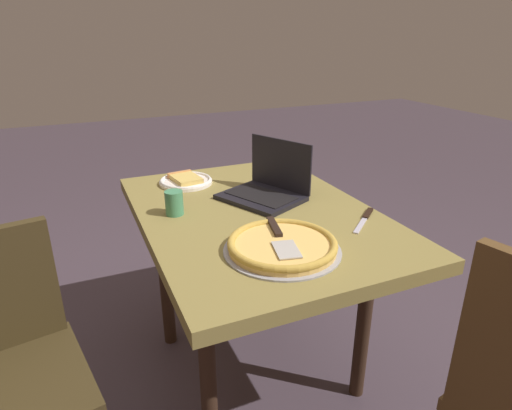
{
  "coord_description": "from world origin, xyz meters",
  "views": [
    {
      "loc": [
        1.4,
        -0.62,
        1.39
      ],
      "look_at": [
        0.06,
        -0.03,
        0.79
      ],
      "focal_mm": 30.62,
      "sensor_mm": 36.0,
      "label": 1
    }
  ],
  "objects_px": {
    "table_knife": "(365,218)",
    "drink_cup": "(174,203)",
    "chair_near": "(1,365)",
    "laptop": "(267,187)",
    "dining_table": "(256,230)",
    "pizza_plate": "(186,180)",
    "pizza_tray": "(282,245)"
  },
  "relations": [
    {
      "from": "table_knife",
      "to": "drink_cup",
      "type": "height_order",
      "value": "drink_cup"
    },
    {
      "from": "chair_near",
      "to": "laptop",
      "type": "bearing_deg",
      "value": 109.62
    },
    {
      "from": "dining_table",
      "to": "table_knife",
      "type": "distance_m",
      "value": 0.41
    },
    {
      "from": "pizza_plate",
      "to": "table_knife",
      "type": "relative_size",
      "value": 1.24
    },
    {
      "from": "pizza_tray",
      "to": "pizza_plate",
      "type": "bearing_deg",
      "value": -171.86
    },
    {
      "from": "dining_table",
      "to": "pizza_plate",
      "type": "relative_size",
      "value": 5.11
    },
    {
      "from": "dining_table",
      "to": "pizza_plate",
      "type": "bearing_deg",
      "value": -158.91
    },
    {
      "from": "drink_cup",
      "to": "chair_near",
      "type": "relative_size",
      "value": 0.11
    },
    {
      "from": "drink_cup",
      "to": "chair_near",
      "type": "bearing_deg",
      "value": -61.04
    },
    {
      "from": "pizza_plate",
      "to": "drink_cup",
      "type": "relative_size",
      "value": 2.56
    },
    {
      "from": "laptop",
      "to": "pizza_tray",
      "type": "xyz_separation_m",
      "value": [
        0.44,
        -0.15,
        -0.03
      ]
    },
    {
      "from": "pizza_plate",
      "to": "chair_near",
      "type": "bearing_deg",
      "value": -47.87
    },
    {
      "from": "pizza_plate",
      "to": "drink_cup",
      "type": "bearing_deg",
      "value": -21.74
    },
    {
      "from": "laptop",
      "to": "pizza_tray",
      "type": "bearing_deg",
      "value": -19.18
    },
    {
      "from": "drink_cup",
      "to": "pizza_plate",
      "type": "bearing_deg",
      "value": 158.26
    },
    {
      "from": "laptop",
      "to": "pizza_plate",
      "type": "height_order",
      "value": "laptop"
    },
    {
      "from": "laptop",
      "to": "pizza_plate",
      "type": "xyz_separation_m",
      "value": [
        -0.3,
        -0.26,
        -0.03
      ]
    },
    {
      "from": "dining_table",
      "to": "laptop",
      "type": "xyz_separation_m",
      "value": [
        -0.12,
        0.1,
        0.12
      ]
    },
    {
      "from": "laptop",
      "to": "drink_cup",
      "type": "distance_m",
      "value": 0.39
    },
    {
      "from": "laptop",
      "to": "drink_cup",
      "type": "xyz_separation_m",
      "value": [
        0.02,
        -0.39,
        0.0
      ]
    },
    {
      "from": "dining_table",
      "to": "pizza_tray",
      "type": "bearing_deg",
      "value": -9.56
    },
    {
      "from": "pizza_plate",
      "to": "chair_near",
      "type": "distance_m",
      "value": 1.0
    },
    {
      "from": "pizza_tray",
      "to": "chair_near",
      "type": "bearing_deg",
      "value": -96.38
    },
    {
      "from": "dining_table",
      "to": "pizza_tray",
      "type": "relative_size",
      "value": 3.25
    },
    {
      "from": "table_knife",
      "to": "drink_cup",
      "type": "relative_size",
      "value": 2.07
    },
    {
      "from": "dining_table",
      "to": "chair_near",
      "type": "height_order",
      "value": "chair_near"
    },
    {
      "from": "pizza_plate",
      "to": "table_knife",
      "type": "xyz_separation_m",
      "value": [
        0.65,
        0.5,
        -0.01
      ]
    },
    {
      "from": "laptop",
      "to": "pizza_tray",
      "type": "height_order",
      "value": "laptop"
    },
    {
      "from": "pizza_plate",
      "to": "table_knife",
      "type": "distance_m",
      "value": 0.82
    },
    {
      "from": "dining_table",
      "to": "table_knife",
      "type": "relative_size",
      "value": 6.32
    },
    {
      "from": "pizza_plate",
      "to": "drink_cup",
      "type": "distance_m",
      "value": 0.35
    },
    {
      "from": "laptop",
      "to": "table_knife",
      "type": "distance_m",
      "value": 0.42
    }
  ]
}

